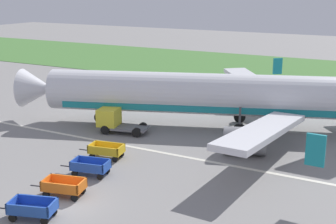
% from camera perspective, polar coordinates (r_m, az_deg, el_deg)
% --- Properties ---
extents(ground_plane, '(220.00, 220.00, 0.00)m').
position_cam_1_polar(ground_plane, '(28.81, -12.28, -10.93)').
color(ground_plane, gray).
extents(grass_strip, '(220.00, 28.00, 0.06)m').
position_cam_1_polar(grass_strip, '(73.99, 14.67, 4.85)').
color(grass_strip, '#477A38').
rests_on(grass_strip, ground).
extents(apron_stripe, '(120.00, 0.36, 0.01)m').
position_cam_1_polar(apron_stripe, '(36.68, -1.56, -4.81)').
color(apron_stripe, silver).
rests_on(apron_stripe, ground).
extents(airplane, '(36.47, 29.69, 11.34)m').
position_cam_1_polar(airplane, '(42.08, 6.85, 2.01)').
color(airplane, silver).
rests_on(airplane, ground).
extents(baggage_cart_second_in_row, '(3.61, 2.09, 1.07)m').
position_cam_1_polar(baggage_cart_second_in_row, '(27.39, -16.20, -11.23)').
color(baggage_cart_second_in_row, '#234CB2').
rests_on(baggage_cart_second_in_row, ground).
extents(baggage_cart_third_in_row, '(3.62, 1.97, 1.07)m').
position_cam_1_polar(baggage_cart_third_in_row, '(29.67, -12.59, -8.87)').
color(baggage_cart_third_in_row, orange).
rests_on(baggage_cart_third_in_row, ground).
extents(baggage_cart_fourth_in_row, '(3.63, 1.90, 1.07)m').
position_cam_1_polar(baggage_cart_fourth_in_row, '(32.43, -9.43, -6.61)').
color(baggage_cart_fourth_in_row, '#234CB2').
rests_on(baggage_cart_fourth_in_row, ground).
extents(baggage_cart_far_end, '(3.62, 1.82, 1.07)m').
position_cam_1_polar(baggage_cart_far_end, '(35.37, -7.54, -4.67)').
color(baggage_cart_far_end, gold).
rests_on(baggage_cart_far_end, ground).
extents(service_truck_beside_carts, '(4.69, 2.83, 2.10)m').
position_cam_1_polar(service_truck_beside_carts, '(41.43, -6.59, -0.98)').
color(service_truck_beside_carts, slate).
rests_on(service_truck_beside_carts, ground).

